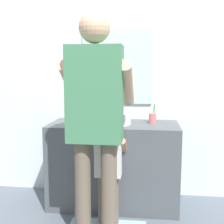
{
  "coord_description": "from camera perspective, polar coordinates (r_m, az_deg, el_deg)",
  "views": [
    {
      "loc": [
        0.31,
        -2.43,
        1.3
      ],
      "look_at": [
        0.0,
        0.15,
        0.93
      ],
      "focal_mm": 47.02,
      "sensor_mm": 36.0,
      "label": 1
    }
  ],
  "objects": [
    {
      "name": "back_wall",
      "position": [
        3.06,
        1.06,
        8.96
      ],
      "size": [
        4.4,
        0.1,
        2.7
      ],
      "color": "silver",
      "rests_on": "ground"
    },
    {
      "name": "adult_parent",
      "position": [
        2.14,
        -3.22,
        0.66
      ],
      "size": [
        0.53,
        0.56,
        1.71
      ],
      "color": "#6B5B4C",
      "rests_on": "ground"
    },
    {
      "name": "faucet",
      "position": [
        2.95,
        0.76,
        -0.09
      ],
      "size": [
        0.18,
        0.14,
        0.18
      ],
      "color": "#B7BABF",
      "rests_on": "vanity_cabinet"
    },
    {
      "name": "vanity_cabinet",
      "position": [
        2.89,
        0.36,
        -10.12
      ],
      "size": [
        1.22,
        0.54,
        0.8
      ],
      "primitive_type": "cube",
      "color": "#4C5156",
      "rests_on": "ground"
    },
    {
      "name": "sink_basin",
      "position": [
        2.76,
        0.32,
        -1.18
      ],
      "size": [
        0.33,
        0.33,
        0.11
      ],
      "color": "silver",
      "rests_on": "vanity_cabinet"
    },
    {
      "name": "toothbrush_cup",
      "position": [
        2.82,
        7.91,
        -1.11
      ],
      "size": [
        0.07,
        0.07,
        0.21
      ],
      "color": "#D86666",
      "rests_on": "vanity_cabinet"
    },
    {
      "name": "child_toddler",
      "position": [
        2.46,
        -0.7,
        -9.38
      ],
      "size": [
        0.29,
        0.29,
        0.95
      ],
      "color": "#6B5B4C",
      "rests_on": "ground"
    },
    {
      "name": "ground_plane",
      "position": [
        2.77,
        -0.39,
        -19.96
      ],
      "size": [
        14.0,
        14.0,
        0.0
      ],
      "primitive_type": "plane",
      "color": "slate"
    },
    {
      "name": "soap_bottle",
      "position": [
        2.91,
        -5.91,
        -0.55
      ],
      "size": [
        0.06,
        0.06,
        0.16
      ],
      "color": "gold",
      "rests_on": "vanity_cabinet"
    }
  ]
}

